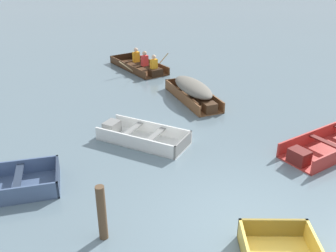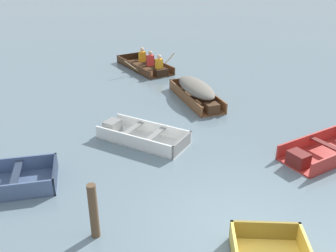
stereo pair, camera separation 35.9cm
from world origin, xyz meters
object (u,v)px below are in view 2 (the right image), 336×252
skiff_wooden_brown_mid_moored (196,90)px  mooring_post (94,211)px  skiff_white_outer_moored (139,136)px  skiff_red_far_moored (336,147)px  rowboat_dark_varnish_with_crew (147,65)px

skiff_wooden_brown_mid_moored → mooring_post: 7.15m
skiff_white_outer_moored → skiff_wooden_brown_mid_moored: bearing=19.5°
skiff_red_far_moored → skiff_wooden_brown_mid_moored: bearing=93.0°
skiff_red_far_moored → mooring_post: (-6.35, 1.21, 0.42)m
skiff_wooden_brown_mid_moored → skiff_white_outer_moored: (-3.25, -1.15, -0.25)m
mooring_post → skiff_red_far_moored: bearing=-10.7°
skiff_wooden_brown_mid_moored → skiff_white_outer_moored: bearing=-160.5°
skiff_white_outer_moored → mooring_post: (-2.85, -2.58, 0.42)m
skiff_white_outer_moored → mooring_post: size_ratio=2.39×
skiff_wooden_brown_mid_moored → skiff_white_outer_moored: skiff_wooden_brown_mid_moored is taller
skiff_wooden_brown_mid_moored → skiff_white_outer_moored: size_ratio=1.16×
skiff_white_outer_moored → mooring_post: 3.86m
rowboat_dark_varnish_with_crew → skiff_white_outer_moored: bearing=-128.7°
skiff_red_far_moored → skiff_white_outer_moored: (-3.51, 3.78, 0.00)m
skiff_red_far_moored → rowboat_dark_varnish_with_crew: size_ratio=1.12×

